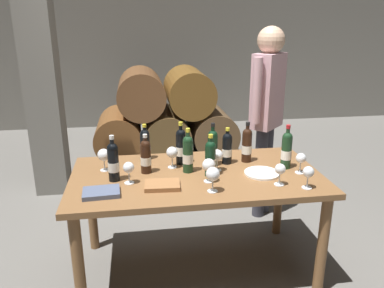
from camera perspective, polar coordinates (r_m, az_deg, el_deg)
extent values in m
plane|color=#66635E|center=(3.01, 0.60, -17.94)|extent=(14.00, 14.00, 0.00)
cube|color=slate|center=(6.61, -5.34, 15.00)|extent=(10.00, 0.24, 2.80)
cylinder|color=brown|center=(5.21, -10.84, 1.54)|extent=(0.60, 0.90, 0.60)
cylinder|color=brown|center=(5.22, -3.92, 1.86)|extent=(0.60, 0.90, 0.60)
cylinder|color=brown|center=(5.31, 2.88, 2.15)|extent=(0.60, 0.90, 0.60)
cylinder|color=brown|center=(5.08, -7.63, 7.61)|extent=(0.60, 0.90, 0.60)
cylinder|color=brown|center=(5.13, -0.51, 7.87)|extent=(0.60, 0.90, 0.60)
cube|color=slate|center=(4.12, -21.62, 10.42)|extent=(0.32, 0.32, 2.60)
cube|color=brown|center=(2.64, 0.65, -4.87)|extent=(1.70, 0.90, 0.04)
cylinder|color=brown|center=(2.48, -16.51, -17.38)|extent=(0.07, 0.07, 0.72)
cylinder|color=brown|center=(2.71, 18.83, -14.28)|extent=(0.07, 0.07, 0.72)
cylinder|color=brown|center=(3.15, -14.73, -9.12)|extent=(0.07, 0.07, 0.72)
cylinder|color=brown|center=(3.33, 12.82, -7.36)|extent=(0.07, 0.07, 0.72)
cylinder|color=#19381E|center=(2.78, 13.86, -1.32)|extent=(0.07, 0.07, 0.22)
sphere|color=#19381E|center=(2.74, 14.05, 0.98)|extent=(0.07, 0.07, 0.07)
cylinder|color=#19381E|center=(2.73, 14.09, 1.55)|extent=(0.03, 0.03, 0.07)
cylinder|color=#B21E23|center=(2.72, 14.17, 2.51)|extent=(0.03, 0.03, 0.03)
cylinder|color=silver|center=(2.78, 13.84, -1.53)|extent=(0.07, 0.07, 0.07)
cylinder|color=black|center=(2.77, -1.67, -0.81)|extent=(0.07, 0.07, 0.22)
sphere|color=black|center=(2.73, -1.70, 1.50)|extent=(0.07, 0.07, 0.07)
cylinder|color=black|center=(2.73, -1.70, 2.07)|extent=(0.03, 0.03, 0.07)
cylinder|color=gold|center=(2.71, -1.71, 3.04)|extent=(0.03, 0.03, 0.03)
cylinder|color=silver|center=(2.77, -1.67, -1.03)|extent=(0.07, 0.07, 0.07)
cylinder|color=black|center=(2.89, -7.00, -0.45)|extent=(0.07, 0.07, 0.19)
sphere|color=black|center=(2.86, -7.08, 1.48)|extent=(0.07, 0.07, 0.07)
cylinder|color=black|center=(2.85, -7.09, 1.94)|extent=(0.03, 0.03, 0.06)
cylinder|color=gold|center=(2.84, -7.13, 2.73)|extent=(0.03, 0.03, 0.02)
cylinder|color=silver|center=(2.89, -6.99, -0.63)|extent=(0.07, 0.07, 0.06)
cylinder|color=black|center=(2.75, 3.07, -1.01)|extent=(0.07, 0.07, 0.22)
sphere|color=black|center=(2.71, 3.11, 1.32)|extent=(0.07, 0.07, 0.07)
cylinder|color=black|center=(2.70, 3.12, 1.90)|extent=(0.03, 0.03, 0.07)
cylinder|color=black|center=(2.69, 3.14, 2.87)|extent=(0.03, 0.03, 0.03)
cylinder|color=silver|center=(2.75, 3.07, -1.22)|extent=(0.07, 0.07, 0.07)
cylinder|color=black|center=(2.54, -11.61, -3.08)|extent=(0.07, 0.07, 0.22)
sphere|color=black|center=(2.50, -11.78, -0.64)|extent=(0.07, 0.07, 0.07)
cylinder|color=black|center=(2.49, -11.82, -0.03)|extent=(0.03, 0.03, 0.07)
cylinder|color=silver|center=(2.48, -11.89, 0.98)|extent=(0.03, 0.03, 0.02)
cylinder|color=silver|center=(2.54, -11.60, -3.30)|extent=(0.07, 0.07, 0.06)
cylinder|color=black|center=(2.64, -6.89, -2.28)|extent=(0.07, 0.07, 0.19)
sphere|color=black|center=(2.60, -6.97, -0.17)|extent=(0.07, 0.07, 0.07)
cylinder|color=black|center=(2.59, -6.99, 0.34)|extent=(0.03, 0.03, 0.06)
cylinder|color=silver|center=(2.58, -7.03, 1.21)|extent=(0.03, 0.03, 0.02)
cylinder|color=silver|center=(2.64, -6.88, -2.48)|extent=(0.07, 0.07, 0.06)
cylinder|color=black|center=(2.84, 8.15, -0.57)|extent=(0.07, 0.07, 0.21)
sphere|color=black|center=(2.81, 8.25, 1.59)|extent=(0.07, 0.07, 0.07)
cylinder|color=black|center=(2.80, 8.28, 2.12)|extent=(0.03, 0.03, 0.07)
cylinder|color=black|center=(2.79, 8.32, 3.01)|extent=(0.03, 0.03, 0.02)
cylinder|color=silver|center=(2.85, 8.14, -0.77)|extent=(0.07, 0.07, 0.06)
cylinder|color=black|center=(2.80, 5.23, -1.05)|extent=(0.07, 0.07, 0.19)
sphere|color=black|center=(2.76, 5.29, 0.92)|extent=(0.07, 0.07, 0.07)
cylinder|color=black|center=(2.76, 5.31, 1.39)|extent=(0.03, 0.03, 0.06)
cylinder|color=gold|center=(2.75, 5.33, 2.20)|extent=(0.03, 0.03, 0.02)
cylinder|color=silver|center=(2.80, 5.23, -1.23)|extent=(0.07, 0.07, 0.06)
cylinder|color=#19381E|center=(2.63, -0.61, -1.92)|extent=(0.07, 0.07, 0.22)
sphere|color=#19381E|center=(2.59, -0.62, 0.47)|extent=(0.07, 0.07, 0.07)
cylinder|color=#19381E|center=(2.58, -0.62, 1.07)|extent=(0.03, 0.03, 0.07)
cylinder|color=gold|center=(2.57, -0.62, 2.06)|extent=(0.03, 0.03, 0.02)
cylinder|color=silver|center=(2.63, -0.61, -2.15)|extent=(0.07, 0.07, 0.07)
cylinder|color=black|center=(2.57, 2.74, -2.60)|extent=(0.07, 0.07, 0.20)
sphere|color=black|center=(2.53, 2.77, -0.32)|extent=(0.07, 0.07, 0.07)
cylinder|color=black|center=(2.53, 2.78, 0.24)|extent=(0.03, 0.03, 0.06)
cylinder|color=gold|center=(2.51, 2.80, 1.18)|extent=(0.03, 0.03, 0.02)
cylinder|color=silver|center=(2.57, 2.73, -2.81)|extent=(0.07, 0.07, 0.06)
cylinder|color=white|center=(2.52, -9.30, -5.73)|extent=(0.06, 0.06, 0.00)
cylinder|color=white|center=(2.50, -9.35, -4.90)|extent=(0.01, 0.01, 0.07)
sphere|color=white|center=(2.48, -9.43, -3.45)|extent=(0.07, 0.07, 0.07)
cylinder|color=white|center=(2.74, -2.94, -3.47)|extent=(0.06, 0.06, 0.00)
cylinder|color=white|center=(2.72, -2.95, -2.68)|extent=(0.01, 0.01, 0.07)
sphere|color=white|center=(2.70, -2.98, -1.26)|extent=(0.08, 0.08, 0.08)
cylinder|color=white|center=(2.74, 15.73, -4.12)|extent=(0.06, 0.06, 0.00)
cylinder|color=white|center=(2.73, 15.81, -3.35)|extent=(0.01, 0.01, 0.07)
sphere|color=white|center=(2.71, 15.93, -2.03)|extent=(0.07, 0.07, 0.07)
cylinder|color=white|center=(2.38, 3.07, -7.03)|extent=(0.06, 0.06, 0.00)
cylinder|color=white|center=(2.36, 3.09, -6.15)|extent=(0.01, 0.01, 0.07)
sphere|color=white|center=(2.33, 3.12, -4.49)|extent=(0.09, 0.09, 0.09)
cylinder|color=white|center=(2.52, 12.83, -5.90)|extent=(0.06, 0.06, 0.00)
cylinder|color=white|center=(2.51, 12.90, -5.06)|extent=(0.01, 0.01, 0.07)
sphere|color=white|center=(2.48, 13.01, -3.64)|extent=(0.07, 0.07, 0.07)
cylinder|color=white|center=(2.51, 2.48, -5.57)|extent=(0.06, 0.06, 0.00)
cylinder|color=white|center=(2.49, 2.49, -4.73)|extent=(0.01, 0.01, 0.07)
sphere|color=white|center=(2.47, 2.51, -3.15)|extent=(0.09, 0.09, 0.09)
cylinder|color=white|center=(2.52, 16.72, -6.25)|extent=(0.06, 0.06, 0.00)
cylinder|color=white|center=(2.51, 16.81, -5.42)|extent=(0.01, 0.01, 0.07)
sphere|color=white|center=(2.48, 16.95, -3.99)|extent=(0.07, 0.07, 0.07)
cylinder|color=white|center=(2.69, 3.73, -3.92)|extent=(0.06, 0.06, 0.00)
cylinder|color=white|center=(2.67, 3.75, -3.13)|extent=(0.01, 0.01, 0.07)
sphere|color=white|center=(2.65, 3.78, -1.68)|extent=(0.08, 0.08, 0.08)
cylinder|color=white|center=(2.75, -12.85, -3.82)|extent=(0.06, 0.06, 0.00)
cylinder|color=white|center=(2.74, -12.91, -3.04)|extent=(0.01, 0.01, 0.07)
sphere|color=white|center=(2.71, -13.02, -1.59)|extent=(0.09, 0.09, 0.09)
cube|color=#4C5670|center=(2.39, -13.36, -7.03)|extent=(0.23, 0.17, 0.03)
cube|color=#936038|center=(2.43, -4.45, -6.13)|extent=(0.23, 0.17, 0.03)
cylinder|color=white|center=(2.67, 10.36, -4.29)|extent=(0.24, 0.24, 0.01)
cylinder|color=#383842|center=(3.65, 10.89, -3.74)|extent=(0.11, 0.11, 0.85)
cylinder|color=#383842|center=(3.56, 10.11, -4.28)|extent=(0.11, 0.11, 0.85)
cube|color=#CC9EA8|center=(3.39, 11.24, 7.75)|extent=(0.35, 0.35, 0.64)
cylinder|color=#CC9EA8|center=(3.58, 12.73, 8.70)|extent=(0.08, 0.08, 0.54)
cylinder|color=#CC9EA8|center=(3.20, 9.64, 7.80)|extent=(0.08, 0.08, 0.54)
sphere|color=tan|center=(3.35, 11.70, 14.91)|extent=(0.23, 0.23, 0.23)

